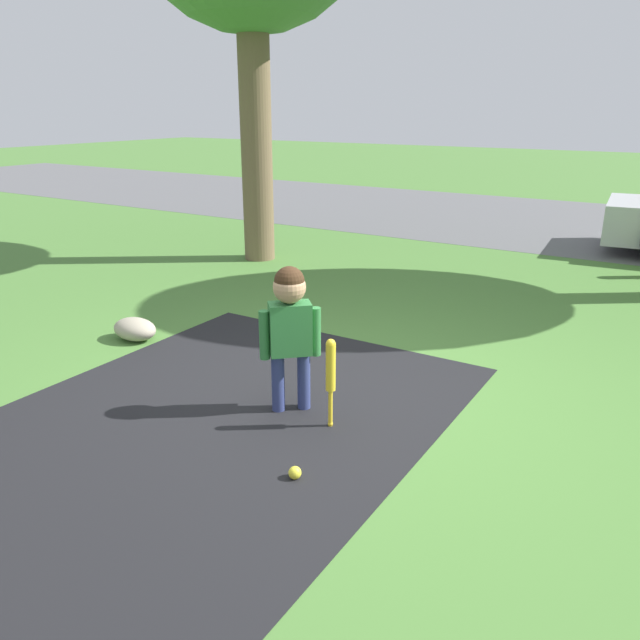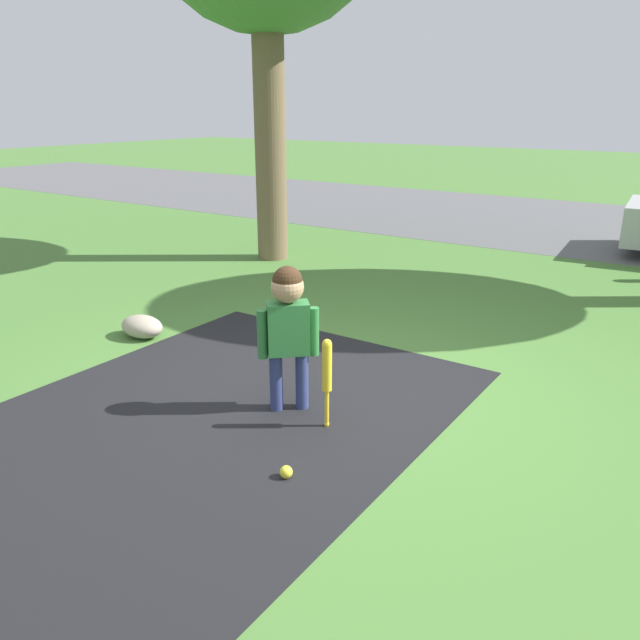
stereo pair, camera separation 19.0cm
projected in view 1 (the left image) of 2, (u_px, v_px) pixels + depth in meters
ground_plane at (338, 387)px, 4.95m from camera, size 60.00×60.00×0.00m
driveway_strip at (9, 543)px, 3.18m from camera, size 2.93×7.00×0.01m
street_strip at (565, 223)px, 11.89m from camera, size 40.00×6.00×0.01m
child at (290, 319)px, 4.37m from camera, size 0.34×0.32×1.08m
baseball_bat at (331, 371)px, 4.21m from camera, size 0.07×0.07×0.65m
sports_ball at (295, 473)px, 3.73m from camera, size 0.08×0.08×0.08m
edging_rock at (135, 329)px, 5.93m from camera, size 0.46×0.32×0.21m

